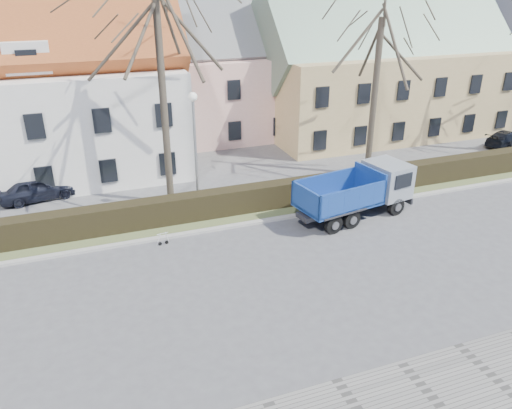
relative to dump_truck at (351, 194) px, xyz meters
name	(u,v)px	position (x,y,z in m)	size (l,w,h in m)	color
ground	(264,277)	(-6.01, -3.65, -1.26)	(120.00, 120.00, 0.00)	#4F4F52
curb_far	(229,227)	(-6.01, 0.95, -1.20)	(80.00, 0.30, 0.12)	#A09F98
grass_strip	(220,213)	(-6.01, 2.55, -1.21)	(80.00, 3.00, 0.10)	#525F35
hedge	(220,204)	(-6.01, 2.35, -0.61)	(60.00, 0.90, 1.30)	black
building_pink	(217,81)	(-2.01, 16.35, 2.74)	(10.80, 8.80, 8.00)	#DFA99E
building_yellow	(380,74)	(9.99, 13.35, 2.99)	(18.80, 10.80, 8.50)	tan
tree_1	(162,82)	(-8.01, 4.85, 5.06)	(9.20, 9.20, 12.65)	#3E362B
tree_2	(376,83)	(3.99, 4.85, 4.24)	(8.00, 8.00, 11.00)	#3E362B
dump_truck	(351,194)	(0.00, 0.00, 0.00)	(6.32, 2.35, 2.53)	navy
streetlight	(196,154)	(-6.89, 3.35, 1.81)	(0.48, 0.48, 6.14)	#9F9F9F
cart_frame	(159,239)	(-9.47, 0.36, -0.94)	(0.72, 0.41, 0.66)	silver
parked_car_a	(37,188)	(-14.63, 7.69, -0.60)	(1.56, 3.88, 1.32)	black
parked_car_b	(507,138)	(16.21, 6.28, -0.71)	(1.54, 3.79, 1.10)	black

